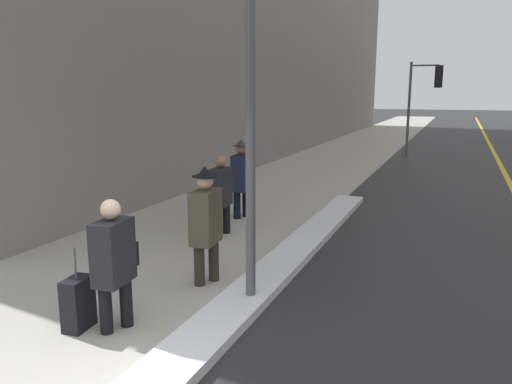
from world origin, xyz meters
TOP-DOWN VIEW (x-y plane):
  - sidewalk_slab at (-2.00, 15.00)m, footprint 4.00×80.00m
  - road_centre_stripe at (4.00, 15.00)m, footprint 0.16×80.00m
  - snow_bank_curb at (0.18, 4.18)m, footprint 0.60×9.09m
  - lamp_post at (0.25, 2.22)m, footprint 0.28×0.28m
  - traffic_light_near at (1.14, 18.94)m, footprint 1.31×0.44m
  - pedestrian_with_shoulder_bag at (-0.85, 1.01)m, footprint 0.33×0.71m
  - pedestrian_in_fedora at (-0.57, 2.61)m, footprint 0.35×0.53m
  - pedestrian_trailing at (-1.44, 4.85)m, footprint 0.33×0.51m
  - pedestrian_in_glasses at (-1.61, 6.16)m, footprint 0.36×0.54m
  - rolling_suitcase at (-1.25, 0.86)m, footprint 0.25×0.38m

SIDE VIEW (x-z plane):
  - road_centre_stripe at x=4.00m, z-range 0.00..0.00m
  - sidewalk_slab at x=-2.00m, z-range 0.00..0.01m
  - snow_bank_curb at x=0.18m, z-range 0.00..0.12m
  - rolling_suitcase at x=-1.25m, z-range -0.17..0.78m
  - pedestrian_with_shoulder_bag at x=-0.85m, z-range 0.08..1.57m
  - pedestrian_trailing at x=-1.44m, z-range 0.08..1.57m
  - pedestrian_in_fedora at x=-0.57m, z-range 0.08..1.72m
  - pedestrian_in_glasses at x=-1.61m, z-range 0.08..1.75m
  - traffic_light_near at x=1.14m, z-range 0.86..4.70m
  - lamp_post at x=0.25m, z-range 0.49..5.71m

